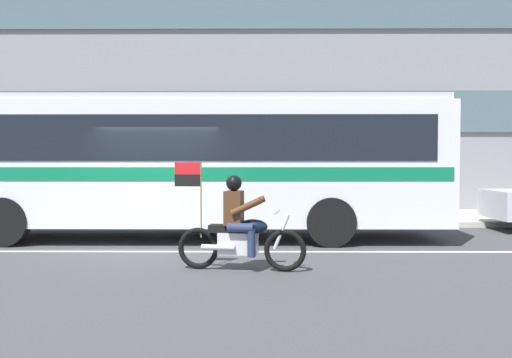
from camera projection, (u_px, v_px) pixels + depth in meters
name	position (u px, v px, depth m)	size (l,w,h in m)	color
ground_plane	(158.00, 247.00, 11.10)	(60.00, 60.00, 0.00)	#3D3D3F
sidewalk_curb	(190.00, 217.00, 16.19)	(28.00, 3.80, 0.15)	#B7B2A8
lane_center_stripe	(152.00, 251.00, 10.50)	(26.60, 0.14, 0.01)	silver
office_building_facade	(198.00, 69.00, 18.31)	(28.00, 0.89, 9.92)	gray
transit_bus	(185.00, 157.00, 12.22)	(11.73, 2.64, 3.22)	silver
motorcycle_with_rider	(240.00, 230.00, 8.70)	(2.18, 0.69, 1.78)	black
fire_hydrant	(195.00, 205.00, 15.29)	(0.22, 0.30, 0.75)	gold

